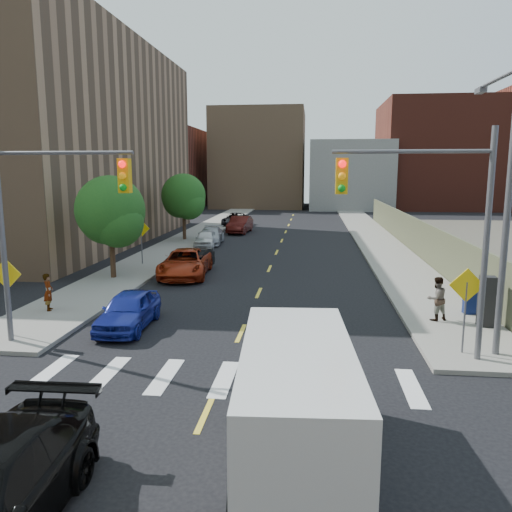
% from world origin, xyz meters
% --- Properties ---
extents(ground, '(160.00, 160.00, 0.00)m').
position_xyz_m(ground, '(0.00, 0.00, 0.00)').
color(ground, black).
rests_on(ground, ground).
extents(sidewalk_nw, '(3.50, 73.00, 0.15)m').
position_xyz_m(sidewalk_nw, '(-7.75, 41.50, 0.07)').
color(sidewalk_nw, gray).
rests_on(sidewalk_nw, ground).
extents(sidewalk_ne, '(3.50, 73.00, 0.15)m').
position_xyz_m(sidewalk_ne, '(7.75, 41.50, 0.07)').
color(sidewalk_ne, gray).
rests_on(sidewalk_ne, ground).
extents(fence_north, '(0.12, 44.00, 2.50)m').
position_xyz_m(fence_north, '(9.60, 28.00, 1.25)').
color(fence_north, '#54593E').
rests_on(fence_north, ground).
extents(building_nw, '(22.00, 30.00, 16.00)m').
position_xyz_m(building_nw, '(-22.00, 30.00, 8.00)').
color(building_nw, '#8C6B4C').
rests_on(building_nw, ground).
extents(bg_bldg_west, '(14.00, 18.00, 12.00)m').
position_xyz_m(bg_bldg_west, '(-22.00, 70.00, 6.00)').
color(bg_bldg_west, '#592319').
rests_on(bg_bldg_west, ground).
extents(bg_bldg_midwest, '(14.00, 16.00, 15.00)m').
position_xyz_m(bg_bldg_midwest, '(-6.00, 72.00, 7.50)').
color(bg_bldg_midwest, '#8C6B4C').
rests_on(bg_bldg_midwest, ground).
extents(bg_bldg_center, '(12.00, 16.00, 10.00)m').
position_xyz_m(bg_bldg_center, '(8.00, 70.00, 5.00)').
color(bg_bldg_center, gray).
rests_on(bg_bldg_center, ground).
extents(bg_bldg_east, '(18.00, 18.00, 16.00)m').
position_xyz_m(bg_bldg_east, '(22.00, 72.00, 8.00)').
color(bg_bldg_east, '#592319').
rests_on(bg_bldg_east, ground).
extents(signal_nw, '(4.59, 0.30, 7.00)m').
position_xyz_m(signal_nw, '(-5.98, 6.00, 4.53)').
color(signal_nw, '#59595E').
rests_on(signal_nw, ground).
extents(signal_ne, '(4.59, 0.30, 7.00)m').
position_xyz_m(signal_ne, '(5.98, 6.00, 4.53)').
color(signal_ne, '#59595E').
rests_on(signal_ne, ground).
extents(streetlight_ne, '(0.25, 3.70, 9.00)m').
position_xyz_m(streetlight_ne, '(8.20, 6.90, 5.22)').
color(streetlight_ne, '#59595E').
rests_on(streetlight_ne, ground).
extents(warn_sign_nw, '(1.06, 0.06, 2.83)m').
position_xyz_m(warn_sign_nw, '(-7.80, 6.50, 1.99)').
color(warn_sign_nw, '#59595E').
rests_on(warn_sign_nw, ground).
extents(warn_sign_ne, '(1.06, 0.06, 2.83)m').
position_xyz_m(warn_sign_ne, '(7.20, 6.50, 1.99)').
color(warn_sign_ne, '#59595E').
rests_on(warn_sign_ne, ground).
extents(warn_sign_midwest, '(1.06, 0.06, 2.83)m').
position_xyz_m(warn_sign_midwest, '(-7.80, 20.00, 1.99)').
color(warn_sign_midwest, '#59595E').
rests_on(warn_sign_midwest, ground).
extents(tree_west_near, '(3.66, 3.64, 5.52)m').
position_xyz_m(tree_west_near, '(-8.00, 16.05, 3.48)').
color(tree_west_near, '#332114').
rests_on(tree_west_near, ground).
extents(tree_west_far, '(3.66, 3.64, 5.52)m').
position_xyz_m(tree_west_far, '(-8.00, 31.05, 3.48)').
color(tree_west_far, '#332114').
rests_on(tree_west_far, ground).
extents(parked_car_blue, '(1.74, 4.06, 1.37)m').
position_xyz_m(parked_car_blue, '(-4.20, 8.15, 0.68)').
color(parked_car_blue, navy).
rests_on(parked_car_blue, ground).
extents(parked_car_black, '(1.75, 4.12, 1.32)m').
position_xyz_m(parked_car_black, '(-4.20, 18.29, 0.66)').
color(parked_car_black, black).
rests_on(parked_car_black, ground).
extents(parked_car_red, '(2.90, 5.51, 1.48)m').
position_xyz_m(parked_car_red, '(-4.41, 17.29, 0.74)').
color(parked_car_red, '#9D2A0F').
rests_on(parked_car_red, ground).
extents(parked_car_silver, '(2.11, 4.64, 1.32)m').
position_xyz_m(parked_car_silver, '(-5.50, 29.53, 0.66)').
color(parked_car_silver, '#9C9EA3').
rests_on(parked_car_silver, ground).
extents(parked_car_white, '(1.70, 3.82, 1.27)m').
position_xyz_m(parked_car_white, '(-5.50, 27.85, 0.64)').
color(parked_car_white, silver).
rests_on(parked_car_white, ground).
extents(parked_car_maroon, '(1.99, 4.81, 1.55)m').
position_xyz_m(parked_car_maroon, '(-4.20, 36.78, 0.77)').
color(parked_car_maroon, '#400F0C').
rests_on(parked_car_maroon, ground).
extents(parked_car_grey, '(2.55, 5.03, 1.36)m').
position_xyz_m(parked_car_grey, '(-5.50, 42.51, 0.68)').
color(parked_car_grey, black).
rests_on(parked_car_grey, ground).
extents(cargo_van, '(2.56, 5.59, 2.50)m').
position_xyz_m(cargo_van, '(2.23, 0.20, 1.32)').
color(cargo_van, silver).
rests_on(cargo_van, ground).
extents(mailbox, '(0.53, 0.43, 1.21)m').
position_xyz_m(mailbox, '(8.76, 11.00, 0.74)').
color(mailbox, navy).
rests_on(mailbox, sidewalk_ne).
extents(payphone, '(0.60, 0.51, 1.85)m').
position_xyz_m(payphone, '(8.81, 9.39, 1.07)').
color(payphone, black).
rests_on(payphone, sidewalk_ne).
extents(pedestrian_west, '(0.55, 0.65, 1.52)m').
position_xyz_m(pedestrian_west, '(-8.09, 9.58, 0.91)').
color(pedestrian_west, gray).
rests_on(pedestrian_west, sidewalk_nw).
extents(pedestrian_east, '(1.00, 0.91, 1.68)m').
position_xyz_m(pedestrian_east, '(7.20, 9.93, 0.99)').
color(pedestrian_east, gray).
rests_on(pedestrian_east, sidewalk_ne).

